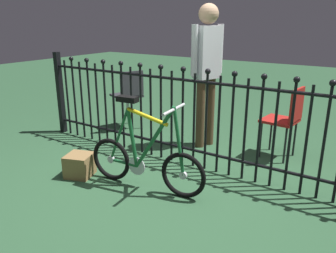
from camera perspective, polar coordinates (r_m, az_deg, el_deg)
ground_plane at (r=3.35m, az=-0.78°, el=-9.91°), size 20.00×20.00×0.00m
iron_fence at (r=3.63m, az=3.31°, el=1.99°), size 4.33×0.07×1.13m
bicycle at (r=3.19m, az=-3.94°, el=-5.41°), size 1.22×0.40×0.88m
chair_red at (r=4.04m, az=19.40°, el=1.66°), size 0.41×0.40×0.84m
chair_charcoal at (r=4.89m, az=-6.63°, el=5.67°), size 0.49×0.49×0.86m
person_visitor at (r=4.14m, az=6.59°, el=10.50°), size 0.28×0.45×1.73m
display_crate at (r=3.62m, az=-14.71°, el=-6.34°), size 0.32×0.32×0.23m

